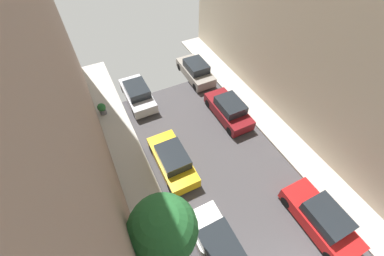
% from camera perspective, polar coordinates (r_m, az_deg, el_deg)
% --- Properties ---
extents(sidewalk_right, '(2.00, 44.00, 0.15)m').
position_cam_1_polar(sidewalk_right, '(16.59, 38.07, -20.10)').
color(sidewalk_right, '#B7B2A8').
rests_on(sidewalk_right, ground).
extents(parked_car_left_2, '(1.78, 4.20, 1.57)m').
position_cam_1_polar(parked_car_left_2, '(12.83, 6.38, -26.36)').
color(parked_car_left_2, white).
rests_on(parked_car_left_2, ground).
extents(parked_car_left_3, '(1.78, 4.20, 1.57)m').
position_cam_1_polar(parked_car_left_3, '(14.83, -4.63, -7.61)').
color(parked_car_left_3, gold).
rests_on(parked_car_left_3, ground).
extents(parked_car_left_4, '(1.78, 4.20, 1.57)m').
position_cam_1_polar(parked_car_left_4, '(19.27, -12.75, 7.83)').
color(parked_car_left_4, silver).
rests_on(parked_car_left_4, ground).
extents(parked_car_right_2, '(1.78, 4.20, 1.57)m').
position_cam_1_polar(parked_car_right_2, '(14.75, 28.25, -18.38)').
color(parked_car_right_2, red).
rests_on(parked_car_right_2, ground).
extents(parked_car_right_3, '(1.78, 4.20, 1.57)m').
position_cam_1_polar(parked_car_right_3, '(17.76, 8.67, 4.32)').
color(parked_car_right_3, maroon).
rests_on(parked_car_right_3, ground).
extents(parked_car_right_4, '(1.78, 4.20, 1.57)m').
position_cam_1_polar(parked_car_right_4, '(21.18, 0.86, 13.42)').
color(parked_car_right_4, gray).
rests_on(parked_car_right_4, ground).
extents(street_tree_0, '(2.65, 2.65, 5.17)m').
position_cam_1_polar(street_tree_0, '(9.65, -6.94, -22.71)').
color(street_tree_0, brown).
rests_on(street_tree_0, sidewalk_left).
extents(potted_plant_2, '(0.60, 0.60, 0.91)m').
position_cam_1_polar(potted_plant_2, '(18.94, -20.52, 4.35)').
color(potted_plant_2, slate).
rests_on(potted_plant_2, sidewalk_left).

